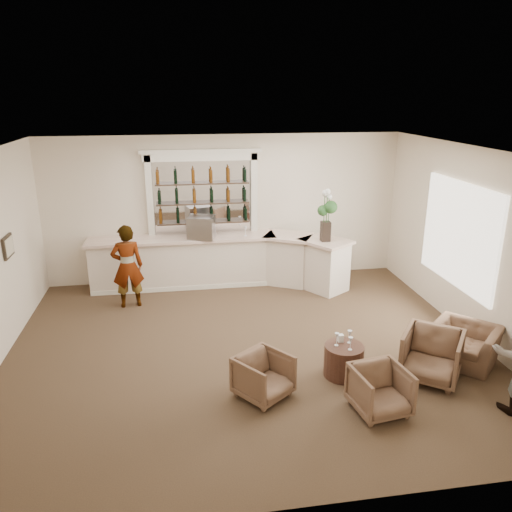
% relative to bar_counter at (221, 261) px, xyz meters
% --- Properties ---
extents(ground, '(8.00, 8.00, 0.00)m').
position_rel_bar_counter_xyz_m(ground, '(0.16, -3.00, -0.57)').
color(ground, '#503B28').
rests_on(ground, ground).
extents(room_shell, '(8.04, 7.02, 3.32)m').
position_rel_bar_counter_xyz_m(room_shell, '(0.33, -2.29, 1.77)').
color(room_shell, beige).
rests_on(room_shell, ground).
extents(bar_counter, '(5.72, 1.80, 1.14)m').
position_rel_bar_counter_xyz_m(bar_counter, '(0.00, 0.00, 0.00)').
color(bar_counter, silver).
rests_on(bar_counter, ground).
extents(back_bar_alcove, '(2.64, 0.25, 3.00)m').
position_rel_bar_counter_xyz_m(back_bar_alcove, '(-0.34, 0.41, 1.46)').
color(back_bar_alcove, white).
rests_on(back_bar_alcove, ground).
extents(cocktail_table, '(0.61, 0.61, 0.50)m').
position_rel_bar_counter_xyz_m(cocktail_table, '(1.51, -4.06, -0.32)').
color(cocktail_table, '#43281D').
rests_on(cocktail_table, ground).
extents(sommelier, '(0.67, 0.49, 1.71)m').
position_rel_bar_counter_xyz_m(sommelier, '(-1.95, -0.85, 0.28)').
color(sommelier, gray).
rests_on(sommelier, ground).
extents(armchair_left, '(0.97, 0.98, 0.64)m').
position_rel_bar_counter_xyz_m(armchair_left, '(0.19, -4.42, -0.25)').
color(armchair_left, brown).
rests_on(armchair_left, ground).
extents(armchair_center, '(0.80, 0.82, 0.66)m').
position_rel_bar_counter_xyz_m(armchair_center, '(1.69, -5.03, -0.25)').
color(armchair_center, brown).
rests_on(armchair_center, ground).
extents(armchair_right, '(1.17, 1.17, 0.77)m').
position_rel_bar_counter_xyz_m(armchair_right, '(2.78, -4.36, -0.19)').
color(armchair_right, brown).
rests_on(armchair_right, ground).
extents(armchair_far, '(1.27, 1.28, 0.63)m').
position_rel_bar_counter_xyz_m(armchair_far, '(3.56, -3.98, -0.26)').
color(armchair_far, brown).
rests_on(armchair_far, ground).
extents(espresso_machine, '(0.65, 0.59, 0.49)m').
position_rel_bar_counter_xyz_m(espresso_machine, '(-0.41, -0.05, 0.81)').
color(espresso_machine, '#B4B4B9').
rests_on(espresso_machine, bar_counter).
extents(flower_vase, '(0.30, 0.30, 1.12)m').
position_rel_bar_counter_xyz_m(flower_vase, '(2.18, -0.67, 1.20)').
color(flower_vase, black).
rests_on(flower_vase, bar_counter).
extents(wine_glass_bar_left, '(0.07, 0.07, 0.21)m').
position_rel_bar_counter_xyz_m(wine_glass_bar_left, '(-0.63, 0.06, 0.67)').
color(wine_glass_bar_left, white).
rests_on(wine_glass_bar_left, bar_counter).
extents(wine_glass_bar_right, '(0.07, 0.07, 0.21)m').
position_rel_bar_counter_xyz_m(wine_glass_bar_right, '(0.56, -0.02, 0.67)').
color(wine_glass_bar_right, white).
rests_on(wine_glass_bar_right, bar_counter).
extents(wine_glass_tbl_a, '(0.07, 0.07, 0.21)m').
position_rel_bar_counter_xyz_m(wine_glass_tbl_a, '(1.39, -4.03, 0.03)').
color(wine_glass_tbl_a, white).
rests_on(wine_glass_tbl_a, cocktail_table).
extents(wine_glass_tbl_b, '(0.07, 0.07, 0.21)m').
position_rel_bar_counter_xyz_m(wine_glass_tbl_b, '(1.61, -3.98, 0.03)').
color(wine_glass_tbl_b, white).
rests_on(wine_glass_tbl_b, cocktail_table).
extents(wine_glass_tbl_c, '(0.07, 0.07, 0.21)m').
position_rel_bar_counter_xyz_m(wine_glass_tbl_c, '(1.55, -4.19, 0.03)').
color(wine_glass_tbl_c, white).
rests_on(wine_glass_tbl_c, cocktail_table).
extents(napkin_holder, '(0.08, 0.08, 0.12)m').
position_rel_bar_counter_xyz_m(napkin_holder, '(1.49, -3.92, -0.01)').
color(napkin_holder, silver).
rests_on(napkin_holder, cocktail_table).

